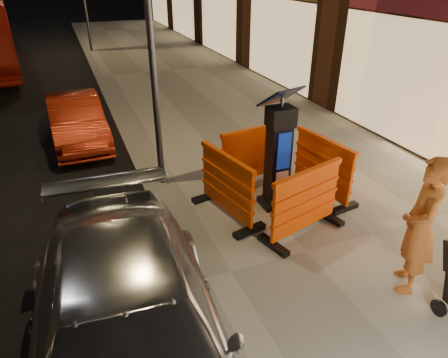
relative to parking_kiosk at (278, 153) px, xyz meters
name	(u,v)px	position (x,y,z in m)	size (l,w,h in m)	color
ground_plane	(197,289)	(-1.96, -1.40, -1.18)	(120.00, 120.00, 0.00)	black
sidewalk	(371,238)	(1.04, -1.40, -1.10)	(6.00, 60.00, 0.15)	gray
kerb	(197,285)	(-1.96, -1.40, -1.10)	(0.30, 60.00, 0.15)	slate
parking_kiosk	(278,153)	(0.00, 0.00, 0.00)	(0.65, 0.65, 2.06)	black
barrier_front	(305,203)	(0.00, -0.95, -0.46)	(1.47, 0.61, 1.15)	#E24204
barrier_back	(254,155)	(0.00, 0.95, -0.46)	(1.47, 0.61, 1.15)	#E24204
barrier_kerbside	(227,186)	(-0.95, 0.00, -0.46)	(1.47, 0.61, 1.15)	#E24204
barrier_bldgside	(322,167)	(0.95, 0.00, -0.46)	(1.47, 0.61, 1.15)	#E24204
car_red	(80,142)	(-3.10, 4.75, -1.18)	(1.23, 3.54, 1.17)	#99220F
man	(420,226)	(0.67, -2.50, -0.07)	(0.70, 0.46, 1.92)	#B75D22
street_lamp_mid	(149,24)	(-1.71, 1.60, 1.97)	(0.12, 0.12, 6.00)	#3F3F44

